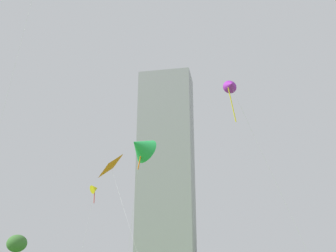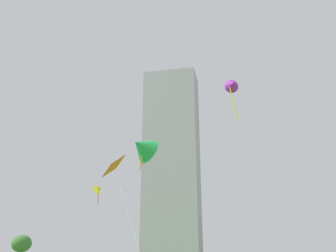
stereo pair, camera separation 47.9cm
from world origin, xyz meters
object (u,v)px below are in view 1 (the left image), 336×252
at_px(kite_flying_1, 95,189).
at_px(kite_flying_3, 110,166).
at_px(kite_flying_2, 231,86).
at_px(kite_flying_5, 140,147).
at_px(park_tree_0, 17,244).
at_px(distant_highrise_0, 166,162).

relative_size(kite_flying_1, kite_flying_3, 0.89).
distance_m(kite_flying_2, kite_flying_5, 10.87).
height_order(kite_flying_3, park_tree_0, kite_flying_3).
distance_m(kite_flying_1, kite_flying_5, 20.08).
xyz_separation_m(kite_flying_1, kite_flying_2, (22.79, -10.67, 6.91)).
bearing_deg(kite_flying_2, kite_flying_3, 166.46).
bearing_deg(kite_flying_3, kite_flying_5, -42.46).
bearing_deg(kite_flying_5, park_tree_0, 158.22).
relative_size(kite_flying_1, kite_flying_5, 0.89).
distance_m(kite_flying_1, kite_flying_3, 9.67).
relative_size(kite_flying_5, distant_highrise_0, 0.16).
bearing_deg(distant_highrise_0, kite_flying_1, -84.91).
xyz_separation_m(kite_flying_2, kite_flying_5, (-8.30, -3.22, -6.23)).
bearing_deg(kite_flying_2, park_tree_0, 169.23).
bearing_deg(kite_flying_3, kite_flying_1, 134.75).
bearing_deg(kite_flying_5, kite_flying_3, 137.54).
bearing_deg(kite_flying_3, distant_highrise_0, 110.35).
xyz_separation_m(kite_flying_1, kite_flying_5, (14.49, -13.89, 0.68)).
xyz_separation_m(park_tree_0, distant_highrise_0, (-23.05, 101.01, 37.06)).
distance_m(kite_flying_5, park_tree_0, 25.99).
relative_size(kite_flying_1, kite_flying_2, 0.63).
bearing_deg(park_tree_0, kite_flying_5, -21.78).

